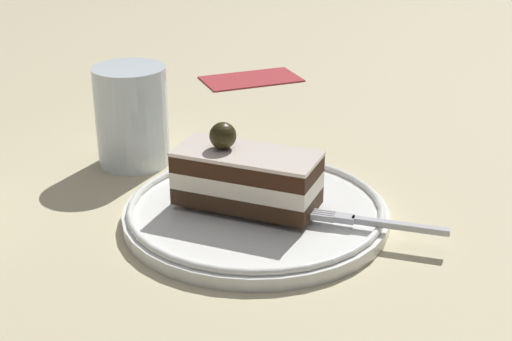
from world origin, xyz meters
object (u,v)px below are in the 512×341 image
at_px(fork, 369,222).
at_px(drink_glass_far, 132,122).
at_px(dessert_plate, 256,211).
at_px(folded_napkin, 251,78).
at_px(cake_slice, 246,176).

height_order(fork, drink_glass_far, drink_glass_far).
bearing_deg(drink_glass_far, dessert_plate, 80.21).
height_order(drink_glass_far, folded_napkin, drink_glass_far).
height_order(dessert_plate, fork, fork).
bearing_deg(cake_slice, dessert_plate, 122.40).
distance_m(cake_slice, folded_napkin, 0.41).
relative_size(dessert_plate, folded_napkin, 1.73).
distance_m(fork, folded_napkin, 0.46).
distance_m(cake_slice, fork, 0.11).
xyz_separation_m(cake_slice, folded_napkin, (-0.33, -0.24, -0.04)).
xyz_separation_m(fork, folded_napkin, (-0.31, -0.34, -0.02)).
height_order(cake_slice, drink_glass_far, drink_glass_far).
bearing_deg(cake_slice, drink_glass_far, -101.68).
bearing_deg(cake_slice, folded_napkin, -144.18).
distance_m(dessert_plate, drink_glass_far, 0.18).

